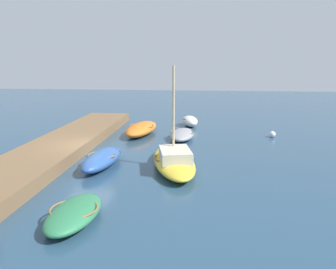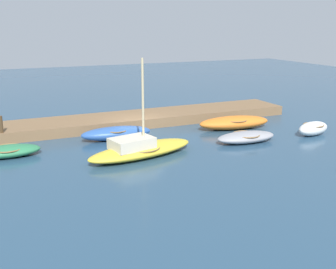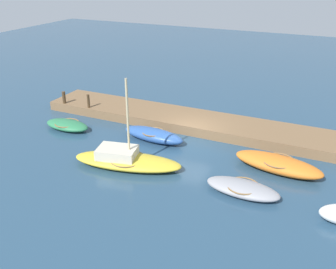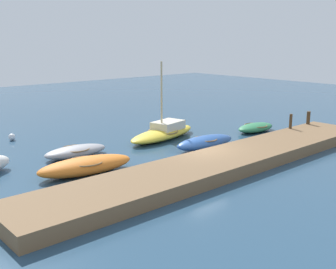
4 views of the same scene
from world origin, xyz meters
name	(u,v)px [view 1 (image 1 of 4)]	position (x,y,z in m)	size (l,w,h in m)	color
ground_plane	(89,156)	(0.00, 0.00, 0.00)	(84.00, 84.00, 0.00)	navy
dock_platform	(56,149)	(0.00, -1.89, 0.32)	(22.81, 3.36, 0.64)	brown
sailboat_yellow	(174,160)	(1.76, 4.95, 0.43)	(6.26, 3.14, 4.99)	gold
dinghy_white	(190,121)	(-9.36, 5.23, 0.42)	(2.60, 1.68, 0.82)	white
rowboat_green	(74,213)	(7.93, 2.20, 0.30)	(3.26, 1.63, 0.59)	#2D7A4C
motorboat_orange	(142,129)	(-5.83, 1.94, 0.42)	(4.92, 2.31, 0.82)	orange
rowboat_blue	(102,159)	(1.90, 1.37, 0.40)	(4.22, 1.70, 0.78)	#2D569E
rowboat_grey	(182,134)	(-4.71, 4.92, 0.31)	(3.67, 1.69, 0.61)	#939399
marker_buoy	(272,134)	(-5.86, 11.06, 0.22)	(0.43, 0.43, 0.43)	silver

